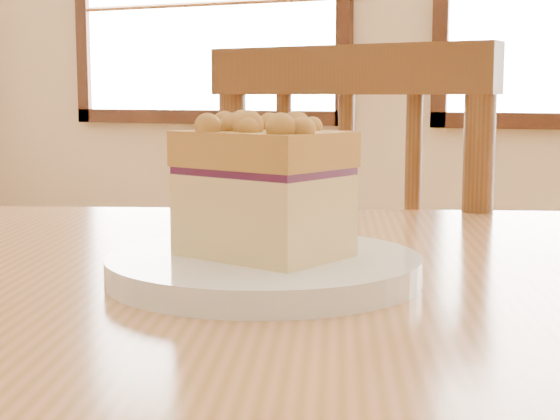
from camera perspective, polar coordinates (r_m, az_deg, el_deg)
name	(u,v)px	position (r m, az deg, el deg)	size (l,w,h in m)	color
cafe_table_main	(131,397)	(0.75, -9.87, -12.14)	(1.26, 1.05, 0.75)	#B97548
cafe_chair_main	(389,366)	(1.31, 7.28, -10.28)	(0.48, 0.48, 0.96)	brown
plate	(264,269)	(0.65, -1.09, -3.94)	(0.24, 0.24, 0.02)	white
cake_slice	(260,184)	(0.64, -1.32, 1.74)	(0.14, 0.11, 0.11)	tan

